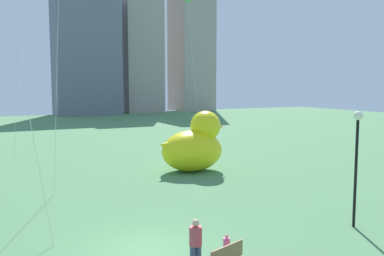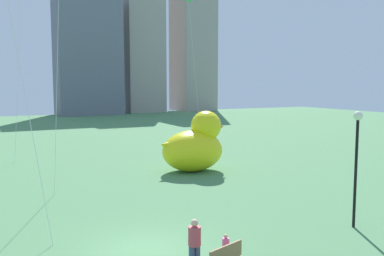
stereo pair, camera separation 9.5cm
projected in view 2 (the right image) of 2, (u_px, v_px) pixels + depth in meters
ground_plane at (145, 250)px, 15.11m from camera, size 140.00×140.00×0.00m
person_adult at (195, 242)px, 13.38m from camera, size 0.41×0.41×1.69m
person_child at (226, 247)px, 14.01m from camera, size 0.24×0.24×0.97m
giant_inflatable_duck at (195, 146)px, 28.59m from camera, size 4.98×3.19×4.13m
lamppost at (357, 148)px, 17.15m from camera, size 0.38×0.38×4.87m
city_skyline at (65, 50)px, 80.24m from camera, size 87.18×14.60×30.19m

